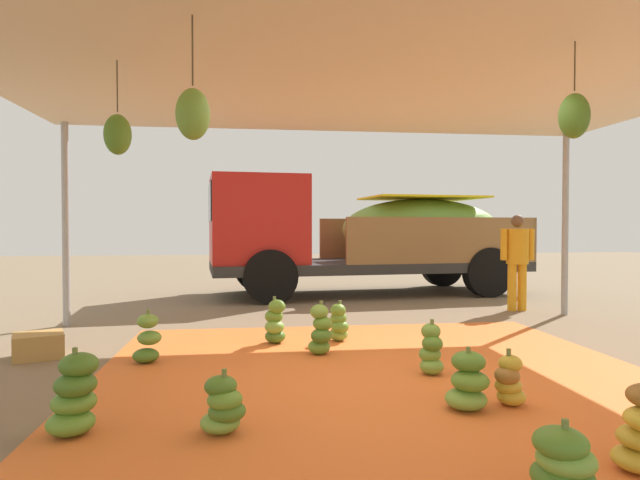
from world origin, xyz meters
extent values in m
plane|color=#7F6B51|center=(0.00, 3.00, 0.00)|extent=(40.00, 40.00, 0.00)
cube|color=orange|center=(0.00, 0.00, 0.01)|extent=(5.33, 5.51, 0.01)
cylinder|color=#9EA0A5|center=(-3.80, 3.30, 1.45)|extent=(0.10, 0.10, 2.89)
cylinder|color=#9EA0A5|center=(3.80, 3.30, 1.45)|extent=(0.10, 0.10, 2.89)
cube|color=beige|center=(0.00, 0.00, 2.92)|extent=(8.00, 7.00, 0.06)
cylinder|color=#4C422D|center=(1.39, -0.69, 2.69)|extent=(0.01, 0.01, 0.39)
ellipsoid|color=#477523|center=(1.39, -0.69, 2.30)|extent=(0.24, 0.24, 0.36)
cylinder|color=#4C422D|center=(-2.36, 0.28, 2.66)|extent=(0.01, 0.01, 0.46)
ellipsoid|color=#518428|center=(-2.36, 0.28, 2.23)|extent=(0.24, 0.24, 0.36)
cylinder|color=#4C422D|center=(-1.59, -0.85, 2.65)|extent=(0.01, 0.01, 0.49)
ellipsoid|color=#6B9E38|center=(-1.59, -0.85, 2.20)|extent=(0.24, 0.24, 0.36)
ellipsoid|color=#60932D|center=(-2.39, -0.96, 0.09)|extent=(0.44, 0.44, 0.16)
ellipsoid|color=#60932D|center=(-2.38, -0.92, 0.22)|extent=(0.40, 0.40, 0.16)
ellipsoid|color=#477523|center=(-2.36, -0.95, 0.35)|extent=(0.34, 0.34, 0.16)
ellipsoid|color=#477523|center=(-2.34, -0.93, 0.48)|extent=(0.35, 0.35, 0.16)
cylinder|color=olive|center=(-2.36, -0.94, 0.54)|extent=(0.04, 0.04, 0.12)
ellipsoid|color=#477523|center=(-2.27, 0.97, 0.08)|extent=(0.37, 0.37, 0.15)
ellipsoid|color=#6B9E38|center=(-2.24, 1.00, 0.26)|extent=(0.32, 0.32, 0.15)
ellipsoid|color=#75A83D|center=(-2.25, 0.98, 0.44)|extent=(0.28, 0.28, 0.15)
cylinder|color=olive|center=(-2.24, 0.98, 0.50)|extent=(0.04, 0.04, 0.12)
ellipsoid|color=#75A83D|center=(0.45, -0.81, 0.09)|extent=(0.42, 0.42, 0.16)
ellipsoid|color=#60932D|center=(0.48, -0.81, 0.23)|extent=(0.33, 0.33, 0.16)
ellipsoid|color=#518428|center=(0.48, -0.76, 0.37)|extent=(0.28, 0.28, 0.16)
cylinder|color=olive|center=(0.47, -0.79, 0.43)|extent=(0.04, 0.04, 0.12)
ellipsoid|color=#75A83D|center=(-0.12, 1.76, 0.09)|extent=(0.29, 0.29, 0.16)
ellipsoid|color=#60932D|center=(-0.12, 1.71, 0.19)|extent=(0.26, 0.26, 0.16)
ellipsoid|color=#60932D|center=(-0.13, 1.74, 0.29)|extent=(0.28, 0.28, 0.16)
ellipsoid|color=#60932D|center=(-0.14, 1.72, 0.39)|extent=(0.26, 0.26, 0.16)
cylinder|color=olive|center=(-0.11, 1.73, 0.45)|extent=(0.04, 0.04, 0.12)
ellipsoid|color=#75A83D|center=(0.51, 0.17, 0.09)|extent=(0.29, 0.29, 0.16)
ellipsoid|color=#6B9E38|center=(0.50, 0.20, 0.20)|extent=(0.28, 0.28, 0.16)
ellipsoid|color=#518428|center=(0.52, 0.17, 0.30)|extent=(0.28, 0.28, 0.16)
ellipsoid|color=#6B9E38|center=(0.52, 0.21, 0.41)|extent=(0.24, 0.24, 0.16)
cylinder|color=olive|center=(0.52, 0.19, 0.47)|extent=(0.04, 0.04, 0.12)
ellipsoid|color=#477523|center=(-0.90, 1.73, 0.09)|extent=(0.35, 0.35, 0.17)
ellipsoid|color=#75A83D|center=(-0.91, 1.70, 0.21)|extent=(0.28, 0.28, 0.17)
ellipsoid|color=#60932D|center=(-0.92, 1.73, 0.33)|extent=(0.31, 0.31, 0.17)
ellipsoid|color=#60932D|center=(-0.88, 1.70, 0.46)|extent=(0.28, 0.28, 0.17)
cylinder|color=olive|center=(-0.91, 1.71, 0.52)|extent=(0.04, 0.04, 0.12)
ellipsoid|color=#75A83D|center=(-1.40, -1.04, 0.08)|extent=(0.32, 0.32, 0.14)
ellipsoid|color=#477523|center=(-1.35, -1.07, 0.16)|extent=(0.36, 0.36, 0.14)
ellipsoid|color=#60932D|center=(-1.36, -1.07, 0.24)|extent=(0.33, 0.33, 0.14)
ellipsoid|color=#477523|center=(-1.39, -1.03, 0.33)|extent=(0.24, 0.24, 0.14)
cylinder|color=olive|center=(-1.37, -1.05, 0.39)|extent=(0.04, 0.04, 0.12)
ellipsoid|color=#60932D|center=(-0.45, 1.11, 0.09)|extent=(0.31, 0.31, 0.16)
ellipsoid|color=#477523|center=(-0.43, 1.05, 0.22)|extent=(0.28, 0.28, 0.16)
ellipsoid|color=#60932D|center=(-0.41, 1.08, 0.35)|extent=(0.27, 0.27, 0.16)
ellipsoid|color=#75A83D|center=(-0.45, 1.08, 0.48)|extent=(0.27, 0.27, 0.16)
cylinder|color=olive|center=(-0.43, 1.08, 0.54)|extent=(0.04, 0.04, 0.12)
ellipsoid|color=gold|center=(1.02, -1.93, 0.08)|extent=(0.37, 0.37, 0.14)
ellipsoid|color=gold|center=(0.84, -0.76, 0.08)|extent=(0.29, 0.29, 0.14)
ellipsoid|color=gold|center=(0.81, -0.76, 0.16)|extent=(0.29, 0.29, 0.14)
ellipsoid|color=#996628|center=(0.79, -0.78, 0.25)|extent=(0.26, 0.26, 0.14)
ellipsoid|color=gold|center=(0.83, -0.75, 0.34)|extent=(0.25, 0.25, 0.14)
cylinder|color=olive|center=(0.81, -0.76, 0.40)|extent=(0.04, 0.04, 0.12)
ellipsoid|color=#477523|center=(0.34, -2.27, 0.17)|extent=(0.40, 0.40, 0.15)
ellipsoid|color=#75A83D|center=(0.36, -2.27, 0.26)|extent=(0.40, 0.40, 0.15)
ellipsoid|color=#518428|center=(0.33, -2.27, 0.34)|extent=(0.37, 0.37, 0.15)
cylinder|color=olive|center=(0.34, -2.28, 0.40)|extent=(0.04, 0.04, 0.12)
cube|color=#2D2D2D|center=(1.24, 6.34, 0.60)|extent=(6.67, 2.90, 0.20)
cube|color=red|center=(-1.08, 6.11, 1.55)|extent=(2.01, 2.25, 1.70)
cube|color=#232D38|center=(-1.99, 6.01, 1.89)|extent=(0.21, 1.80, 0.75)
cube|color=olive|center=(2.58, 5.39, 1.15)|extent=(4.00, 0.49, 0.90)
cube|color=olive|center=(2.36, 7.55, 1.15)|extent=(4.00, 0.49, 0.90)
cube|color=olive|center=(4.42, 6.67, 1.15)|extent=(0.31, 2.25, 0.90)
ellipsoid|color=#6B9E38|center=(2.47, 6.47, 1.36)|extent=(3.71, 2.25, 1.31)
cube|color=yellow|center=(2.47, 6.47, 2.03)|extent=(2.57, 1.95, 0.04)
cylinder|color=black|center=(-0.84, 5.10, 0.50)|extent=(1.02, 0.38, 1.00)
cylinder|color=black|center=(-1.05, 7.14, 0.50)|extent=(1.02, 0.38, 1.00)
cylinder|color=black|center=(3.54, 5.54, 0.50)|extent=(1.02, 0.38, 1.00)
cylinder|color=black|center=(3.33, 7.59, 0.50)|extent=(1.02, 0.38, 1.00)
cylinder|color=orange|center=(3.17, 3.81, 0.39)|extent=(0.15, 0.15, 0.79)
cylinder|color=orange|center=(3.35, 3.81, 0.39)|extent=(0.15, 0.15, 0.79)
cylinder|color=orange|center=(3.26, 3.81, 1.08)|extent=(0.36, 0.36, 0.59)
cylinder|color=orange|center=(3.02, 3.81, 1.12)|extent=(0.11, 0.11, 0.53)
cylinder|color=orange|center=(3.50, 3.81, 1.12)|extent=(0.11, 0.11, 0.53)
sphere|color=brown|center=(3.26, 3.81, 1.51)|extent=(0.21, 0.21, 0.21)
cube|color=#B78947|center=(-3.47, 1.38, 0.13)|extent=(0.62, 0.59, 0.26)
camera|label=1|loc=(-1.18, -4.72, 1.41)|focal=30.16mm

